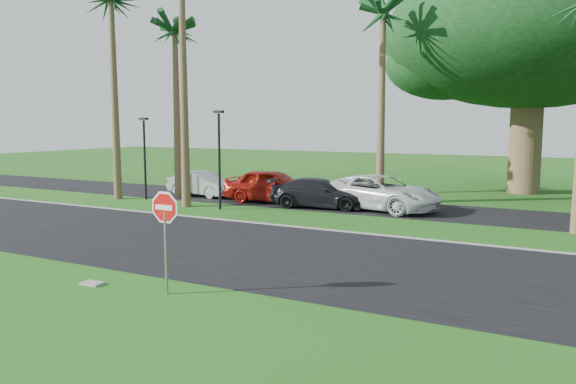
# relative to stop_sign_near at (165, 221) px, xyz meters

# --- Properties ---
(ground) EXTENTS (120.00, 120.00, 0.00)m
(ground) POSITION_rel_stop_sign_near_xyz_m (-0.50, 3.00, -1.77)
(ground) COLOR #205014
(ground) RESTS_ON ground
(road) EXTENTS (120.00, 8.00, 0.02)m
(road) POSITION_rel_stop_sign_near_xyz_m (-0.50, 5.00, -1.76)
(road) COLOR black
(road) RESTS_ON ground
(parking_strip) EXTENTS (120.00, 5.00, 0.02)m
(parking_strip) POSITION_rel_stop_sign_near_xyz_m (-0.50, 15.50, -1.76)
(parking_strip) COLOR black
(parking_strip) RESTS_ON ground
(curb) EXTENTS (120.00, 0.12, 0.06)m
(curb) POSITION_rel_stop_sign_near_xyz_m (-0.50, 9.05, -1.74)
(curb) COLOR gray
(curb) RESTS_ON ground
(stop_sign_near) EXTENTS (1.05, 0.07, 2.62)m
(stop_sign_near) POSITION_rel_stop_sign_near_xyz_m (0.00, 0.00, 0.00)
(stop_sign_near) COLOR gray
(stop_sign_near) RESTS_ON ground
(palm_left_far) EXTENTS (5.00, 5.00, 11.50)m
(palm_left_far) POSITION_rel_stop_sign_near_xyz_m (-13.50, 12.00, 8.36)
(palm_left_far) COLOR brown
(palm_left_far) RESTS_ON ground
(palm_left_mid) EXTENTS (5.00, 5.00, 10.00)m
(palm_left_mid) POSITION_rel_stop_sign_near_xyz_m (-11.00, 14.00, 6.90)
(palm_left_mid) COLOR brown
(palm_left_mid) RESTS_ON ground
(palm_center) EXTENTS (5.00, 5.00, 10.50)m
(palm_center) POSITION_rel_stop_sign_near_xyz_m (-0.50, 17.00, 7.39)
(palm_center) COLOR brown
(palm_center) RESTS_ON ground
(canopy_tree) EXTENTS (16.50, 16.50, 13.12)m
(canopy_tree) POSITION_rel_stop_sign_near_xyz_m (5.50, 25.00, 7.17)
(canopy_tree) COLOR brown
(canopy_tree) RESTS_ON ground
(streetlight_left) EXTENTS (0.45, 0.25, 4.34)m
(streetlight_left) POSITION_rel_stop_sign_near_xyz_m (-12.00, 12.50, 0.72)
(streetlight_left) COLOR black
(streetlight_left) RESTS_ON ground
(streetlight_right) EXTENTS (0.45, 0.25, 4.64)m
(streetlight_right) POSITION_rel_stop_sign_near_xyz_m (-6.50, 11.50, 0.88)
(streetlight_right) COLOR black
(streetlight_right) RESTS_ON ground
(car_silver) EXTENTS (4.31, 1.93, 1.38)m
(car_silver) POSITION_rel_stop_sign_near_xyz_m (-10.10, 14.92, -1.09)
(car_silver) COLOR #B4B8BC
(car_silver) RESTS_ON ground
(car_red) EXTENTS (5.17, 2.41, 1.71)m
(car_red) POSITION_rel_stop_sign_near_xyz_m (-5.38, 14.59, -0.92)
(car_red) COLOR maroon
(car_red) RESTS_ON ground
(car_dark) EXTENTS (5.05, 2.66, 1.40)m
(car_dark) POSITION_rel_stop_sign_near_xyz_m (-2.54, 14.15, -1.08)
(car_dark) COLOR black
(car_dark) RESTS_ON ground
(car_minivan) EXTENTS (6.30, 3.98, 1.62)m
(car_minivan) POSITION_rel_stop_sign_near_xyz_m (0.22, 14.86, -0.96)
(car_minivan) COLOR silver
(car_minivan) RESTS_ON ground
(utility_slab) EXTENTS (0.56, 0.37, 0.06)m
(utility_slab) POSITION_rel_stop_sign_near_xyz_m (-2.19, -0.28, -1.74)
(utility_slab) COLOR gray
(utility_slab) RESTS_ON ground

